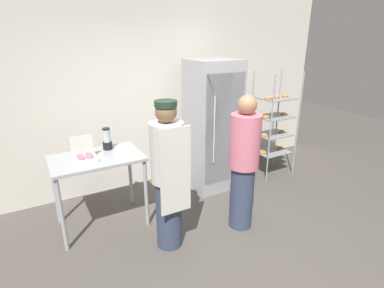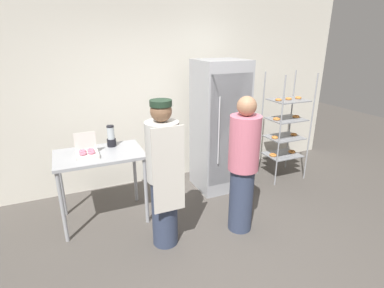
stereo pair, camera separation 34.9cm
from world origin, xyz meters
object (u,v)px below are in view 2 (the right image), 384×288
object	(u,v)px
baking_rack	(285,128)
person_customer	(243,166)
person_baker	(163,174)
refrigerator	(219,127)
blender_pitcher	(111,137)
donut_box	(87,153)

from	to	relation	value
baking_rack	person_customer	size ratio (longest dim) A/B	1.05
baking_rack	person_baker	world-z (taller)	baking_rack
refrigerator	person_customer	bearing A→B (deg)	-104.38
blender_pitcher	person_customer	size ratio (longest dim) A/B	0.17
donut_box	blender_pitcher	distance (m)	0.41
donut_box	blender_pitcher	size ratio (longest dim) A/B	0.99
person_baker	baking_rack	bearing A→B (deg)	20.74
refrigerator	blender_pitcher	distance (m)	1.56
baking_rack	person_baker	bearing A→B (deg)	-159.26
donut_box	blender_pitcher	xyz separation A→B (m)	(0.32, 0.25, 0.07)
refrigerator	blender_pitcher	bearing A→B (deg)	-178.26
baking_rack	blender_pitcher	size ratio (longest dim) A/B	6.30
refrigerator	person_customer	distance (m)	1.13
refrigerator	baking_rack	size ratio (longest dim) A/B	1.12
refrigerator	person_customer	size ratio (longest dim) A/B	1.18
baking_rack	donut_box	bearing A→B (deg)	-176.47
blender_pitcher	person_baker	world-z (taller)	person_baker
donut_box	person_baker	world-z (taller)	person_baker
donut_box	refrigerator	bearing A→B (deg)	9.05
person_customer	refrigerator	bearing A→B (deg)	75.62
baking_rack	blender_pitcher	world-z (taller)	baking_rack
blender_pitcher	person_baker	bearing A→B (deg)	-68.62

